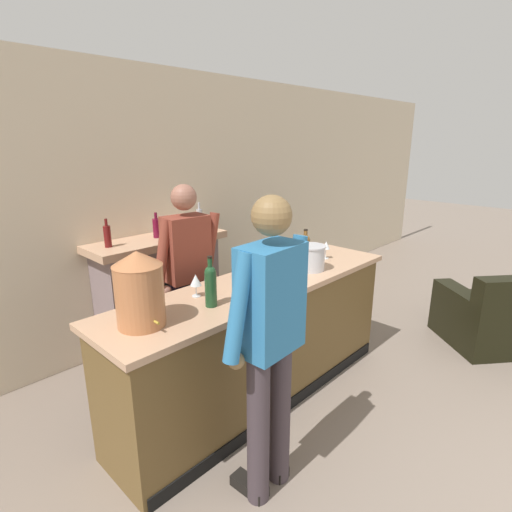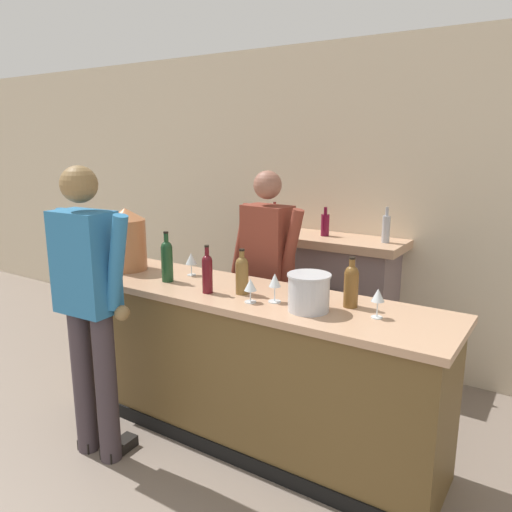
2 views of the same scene
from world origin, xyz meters
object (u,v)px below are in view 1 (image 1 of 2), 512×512
(person_bartender, at_px, (188,276))
(wine_glass_mid_counter, at_px, (196,281))
(wine_bottle_merlot_tall, at_px, (266,266))
(armchair_black, at_px, (494,320))
(wine_bottle_rose_blush, at_px, (305,247))
(wine_glass_front_right, at_px, (291,261))
(wine_glass_front_left, at_px, (290,269))
(wine_bottle_chardonnay_pale, at_px, (258,275))
(fireplace_stone, at_px, (160,291))
(wine_bottle_port_short, at_px, (211,284))
(copper_dispenser, at_px, (139,289))
(person_customer, at_px, (270,340))
(ice_bucket_steel, at_px, (311,258))
(wine_glass_near_bucket, at_px, (326,246))

(person_bartender, relative_size, wine_glass_mid_counter, 10.68)
(wine_bottle_merlot_tall, bearing_deg, armchair_black, -26.33)
(person_bartender, bearing_deg, wine_bottle_rose_blush, -31.04)
(wine_glass_front_right, xyz_separation_m, wine_glass_front_left, (-0.12, -0.08, -0.02))
(wine_bottle_rose_blush, relative_size, wine_glass_mid_counter, 1.81)
(person_bartender, xyz_separation_m, wine_bottle_chardonnay_pale, (0.05, -0.77, 0.19))
(fireplace_stone, relative_size, wine_bottle_port_short, 4.19)
(fireplace_stone, distance_m, wine_bottle_chardonnay_pale, 1.58)
(wine_glass_front_left, bearing_deg, person_bartender, 115.59)
(copper_dispenser, relative_size, wine_bottle_merlot_tall, 1.60)
(person_customer, height_order, copper_dispenser, person_customer)
(ice_bucket_steel, height_order, wine_bottle_chardonnay_pale, wine_bottle_chardonnay_pale)
(wine_glass_mid_counter, bearing_deg, person_customer, -98.35)
(wine_bottle_merlot_tall, distance_m, wine_bottle_rose_blush, 0.68)
(wine_glass_near_bucket, bearing_deg, ice_bucket_steel, -165.32)
(ice_bucket_steel, distance_m, wine_bottle_port_short, 1.08)
(armchair_black, height_order, wine_glass_front_left, wine_glass_front_left)
(wine_glass_front_right, distance_m, wine_glass_front_left, 0.14)
(copper_dispenser, bearing_deg, wine_bottle_port_short, -9.42)
(fireplace_stone, relative_size, wine_bottle_merlot_tall, 5.03)
(armchair_black, xyz_separation_m, copper_dispenser, (-3.30, 1.15, 0.95))
(wine_bottle_port_short, distance_m, wine_bottle_chardonnay_pale, 0.39)
(wine_bottle_merlot_tall, bearing_deg, person_bartender, 109.46)
(wine_glass_front_right, bearing_deg, wine_glass_near_bucket, 6.55)
(person_customer, height_order, ice_bucket_steel, person_customer)
(wine_bottle_rose_blush, bearing_deg, wine_glass_front_right, -158.13)
(wine_glass_front_left, bearing_deg, wine_bottle_rose_blush, 25.26)
(wine_glass_mid_counter, bearing_deg, wine_bottle_port_short, -99.98)
(person_customer, xyz_separation_m, wine_glass_front_right, (0.92, 0.60, 0.13))
(ice_bucket_steel, height_order, wine_bottle_rose_blush, wine_bottle_rose_blush)
(wine_bottle_merlot_tall, xyz_separation_m, wine_bottle_chardonnay_pale, (-0.19, -0.10, 0.00))
(fireplace_stone, xyz_separation_m, wine_glass_front_right, (0.34, -1.40, 0.54))
(fireplace_stone, distance_m, wine_glass_front_left, 1.59)
(person_customer, height_order, wine_glass_mid_counter, person_customer)
(armchair_black, height_order, wine_glass_mid_counter, wine_glass_mid_counter)
(wine_glass_mid_counter, height_order, wine_glass_front_left, wine_glass_mid_counter)
(fireplace_stone, relative_size, wine_bottle_rose_blush, 4.89)
(armchair_black, distance_m, wine_bottle_merlot_tall, 2.65)
(wine_glass_front_left, bearing_deg, wine_bottle_chardonnay_pale, 177.37)
(fireplace_stone, bearing_deg, person_bartender, -102.52)
(wine_glass_near_bucket, xyz_separation_m, wine_glass_front_left, (-0.71, -0.15, -0.02))
(wine_bottle_rose_blush, relative_size, wine_glass_front_right, 1.68)
(armchair_black, bearing_deg, wine_glass_near_bucket, 140.53)
(wine_glass_mid_counter, bearing_deg, fireplace_stone, 69.02)
(person_bartender, distance_m, wine_glass_front_right, 0.88)
(ice_bucket_steel, xyz_separation_m, wine_glass_front_left, (-0.35, -0.06, -0.01))
(wine_glass_mid_counter, bearing_deg, wine_bottle_chardonnay_pale, -36.60)
(wine_bottle_port_short, distance_m, wine_glass_front_left, 0.73)
(armchair_black, bearing_deg, person_customer, 170.60)
(fireplace_stone, bearing_deg, armchair_black, -46.76)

